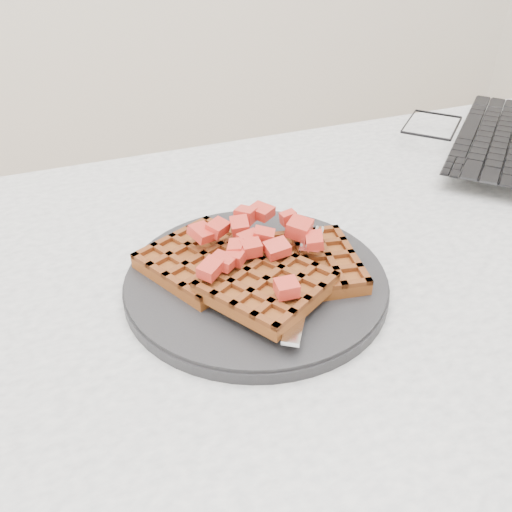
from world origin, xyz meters
The scene contains 6 objects.
table centered at (0.00, 0.00, 0.64)m, with size 1.20×0.80×0.75m.
plate centered at (-0.13, 0.03, 0.76)m, with size 0.27×0.27×0.02m, color black.
waffles centered at (-0.13, 0.03, 0.78)m, with size 0.23×0.22×0.03m.
strawberry_pile centered at (-0.13, 0.03, 0.80)m, with size 0.15×0.15×0.02m, color #A61A13, non-canonical shape.
fork centered at (-0.09, -0.01, 0.77)m, with size 0.02×0.18×0.02m, color silver, non-canonical shape.
laptop centered at (0.34, 0.23, 0.79)m, with size 0.41×0.41×0.24m.
Camera 1 is at (-0.30, -0.41, 1.12)m, focal length 40.00 mm.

